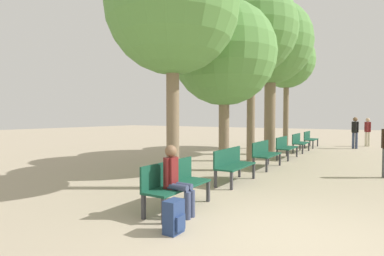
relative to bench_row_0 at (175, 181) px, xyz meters
name	(u,v)px	position (x,y,z in m)	size (l,w,h in m)	color
ground_plane	(284,237)	(2.11, -0.26, -0.52)	(80.00, 80.00, 0.00)	tan
bench_row_0	(175,181)	(0.00, 0.00, 0.00)	(0.51, 1.59, 0.89)	#144733
bench_row_1	(232,163)	(0.00, 2.65, 0.00)	(0.51, 1.59, 0.89)	#144733
bench_row_2	(265,153)	(0.00, 5.30, 0.00)	(0.51, 1.59, 0.89)	#144733
bench_row_3	(285,146)	(0.00, 7.95, 0.00)	(0.51, 1.59, 0.89)	#144733
bench_row_4	(299,141)	(0.00, 10.61, 0.00)	(0.51, 1.59, 0.89)	#144733
bench_row_5	(310,138)	(0.00, 13.26, 0.00)	(0.51, 1.59, 0.89)	#144733
tree_row_0	(172,8)	(-0.97, 1.31, 3.79)	(3.18, 3.18, 5.93)	#7A664C
tree_row_1	(224,54)	(-0.97, 4.14, 3.20)	(3.30, 3.30, 5.39)	#7A664C
tree_row_2	(251,30)	(-0.97, 6.55, 4.54)	(3.50, 3.50, 6.84)	#7A664C
tree_row_3	(270,44)	(-0.97, 8.97, 4.53)	(3.75, 3.75, 6.98)	#7A664C
tree_row_4	(287,61)	(-0.97, 11.82, 4.20)	(2.96, 2.96, 6.23)	#7A664C
person_seated	(176,178)	(0.24, -0.29, 0.15)	(0.56, 0.32, 1.24)	#384260
backpack	(174,217)	(0.67, -0.97, -0.27)	(0.25, 0.30, 0.50)	navy
pedestrian_near	(355,131)	(2.23, 13.71, 0.46)	(0.34, 0.28, 1.70)	#384260
pedestrian_mid	(368,130)	(2.77, 15.54, 0.43)	(0.34, 0.30, 1.65)	beige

